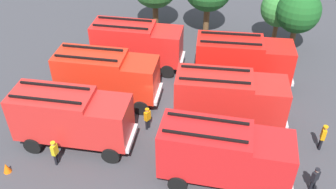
{
  "coord_description": "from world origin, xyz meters",
  "views": [
    {
      "loc": [
        5.87,
        -19.41,
        16.54
      ],
      "look_at": [
        0.0,
        0.0,
        1.4
      ],
      "focal_mm": 39.89,
      "sensor_mm": 36.0,
      "label": 1
    }
  ],
  "objects_px": {
    "fire_truck_5": "(243,59)",
    "tree_2": "(279,9)",
    "firefighter_0": "(147,118)",
    "traffic_cone_0": "(6,168)",
    "firefighter_3": "(315,178)",
    "firefighter_2": "(323,136)",
    "fire_truck_4": "(137,43)",
    "fire_truck_3": "(229,97)",
    "fire_truck_2": "(107,75)",
    "tree_3": "(298,11)",
    "fire_truck_0": "(71,116)",
    "firefighter_1": "(55,152)",
    "fire_truck_1": "(224,153)"
  },
  "relations": [
    {
      "from": "firefighter_0",
      "to": "firefighter_2",
      "type": "distance_m",
      "value": 10.87
    },
    {
      "from": "fire_truck_0",
      "to": "firefighter_2",
      "type": "distance_m",
      "value": 15.21
    },
    {
      "from": "fire_truck_2",
      "to": "tree_3",
      "type": "height_order",
      "value": "tree_3"
    },
    {
      "from": "fire_truck_4",
      "to": "traffic_cone_0",
      "type": "relative_size",
      "value": 11.4
    },
    {
      "from": "firefighter_1",
      "to": "tree_2",
      "type": "relative_size",
      "value": 0.35
    },
    {
      "from": "fire_truck_5",
      "to": "tree_3",
      "type": "distance_m",
      "value": 7.19
    },
    {
      "from": "fire_truck_2",
      "to": "firefighter_2",
      "type": "relative_size",
      "value": 4.11
    },
    {
      "from": "fire_truck_5",
      "to": "tree_3",
      "type": "height_order",
      "value": "tree_3"
    },
    {
      "from": "firefighter_2",
      "to": "firefighter_3",
      "type": "distance_m",
      "value": 3.5
    },
    {
      "from": "fire_truck_1",
      "to": "tree_2",
      "type": "distance_m",
      "value": 17.38
    },
    {
      "from": "fire_truck_1",
      "to": "traffic_cone_0",
      "type": "distance_m",
      "value": 12.45
    },
    {
      "from": "fire_truck_4",
      "to": "traffic_cone_0",
      "type": "xyz_separation_m",
      "value": [
        -3.25,
        -12.92,
        -1.83
      ]
    },
    {
      "from": "fire_truck_4",
      "to": "fire_truck_5",
      "type": "xyz_separation_m",
      "value": [
        8.37,
        -0.0,
        0.0
      ]
    },
    {
      "from": "firefighter_3",
      "to": "fire_truck_5",
      "type": "bearing_deg",
      "value": -19.74
    },
    {
      "from": "fire_truck_3",
      "to": "traffic_cone_0",
      "type": "height_order",
      "value": "fire_truck_3"
    },
    {
      "from": "fire_truck_4",
      "to": "tree_3",
      "type": "distance_m",
      "value": 13.44
    },
    {
      "from": "fire_truck_5",
      "to": "tree_2",
      "type": "xyz_separation_m",
      "value": [
        1.99,
        7.3,
        1.14
      ]
    },
    {
      "from": "traffic_cone_0",
      "to": "fire_truck_0",
      "type": "bearing_deg",
      "value": 51.2
    },
    {
      "from": "firefighter_3",
      "to": "fire_truck_4",
      "type": "bearing_deg",
      "value": 6.55
    },
    {
      "from": "fire_truck_1",
      "to": "firefighter_2",
      "type": "xyz_separation_m",
      "value": [
        5.39,
        4.28,
        -1.13
      ]
    },
    {
      "from": "fire_truck_1",
      "to": "tree_2",
      "type": "bearing_deg",
      "value": 79.45
    },
    {
      "from": "tree_3",
      "to": "fire_truck_5",
      "type": "bearing_deg",
      "value": -120.07
    },
    {
      "from": "traffic_cone_0",
      "to": "tree_2",
      "type": "bearing_deg",
      "value": 56.06
    },
    {
      "from": "fire_truck_0",
      "to": "firefighter_1",
      "type": "distance_m",
      "value": 2.26
    },
    {
      "from": "firefighter_2",
      "to": "traffic_cone_0",
      "type": "xyz_separation_m",
      "value": [
        -17.34,
        -7.24,
        -0.7
      ]
    },
    {
      "from": "firefighter_0",
      "to": "traffic_cone_0",
      "type": "height_order",
      "value": "firefighter_0"
    },
    {
      "from": "fire_truck_4",
      "to": "firefighter_1",
      "type": "bearing_deg",
      "value": -101.32
    },
    {
      "from": "fire_truck_0",
      "to": "firefighter_1",
      "type": "height_order",
      "value": "fire_truck_0"
    },
    {
      "from": "firefighter_3",
      "to": "tree_2",
      "type": "xyz_separation_m",
      "value": [
        -3.24,
        16.45,
        2.4
      ]
    },
    {
      "from": "fire_truck_2",
      "to": "firefighter_1",
      "type": "xyz_separation_m",
      "value": [
        -0.4,
        -6.63,
        -1.2
      ]
    },
    {
      "from": "firefighter_0",
      "to": "firefighter_3",
      "type": "xyz_separation_m",
      "value": [
        10.31,
        -2.14,
        -0.01
      ]
    },
    {
      "from": "fire_truck_5",
      "to": "tree_2",
      "type": "relative_size",
      "value": 1.53
    },
    {
      "from": "fire_truck_3",
      "to": "fire_truck_5",
      "type": "height_order",
      "value": "same"
    },
    {
      "from": "fire_truck_5",
      "to": "firefighter_1",
      "type": "relative_size",
      "value": 4.42
    },
    {
      "from": "tree_2",
      "to": "firefighter_3",
      "type": "bearing_deg",
      "value": -78.84
    },
    {
      "from": "firefighter_2",
      "to": "firefighter_3",
      "type": "bearing_deg",
      "value": 79.67
    },
    {
      "from": "firefighter_2",
      "to": "fire_truck_3",
      "type": "bearing_deg",
      "value": -9.52
    },
    {
      "from": "fire_truck_1",
      "to": "fire_truck_2",
      "type": "bearing_deg",
      "value": 145.71
    },
    {
      "from": "fire_truck_2",
      "to": "fire_truck_3",
      "type": "relative_size",
      "value": 0.99
    },
    {
      "from": "fire_truck_4",
      "to": "tree_3",
      "type": "xyz_separation_m",
      "value": [
        11.88,
        6.07,
        1.61
      ]
    },
    {
      "from": "tree_2",
      "to": "traffic_cone_0",
      "type": "distance_m",
      "value": 24.55
    },
    {
      "from": "fire_truck_1",
      "to": "fire_truck_3",
      "type": "height_order",
      "value": "same"
    },
    {
      "from": "firefighter_1",
      "to": "firefighter_2",
      "type": "xyz_separation_m",
      "value": [
        14.9,
        5.8,
        0.08
      ]
    },
    {
      "from": "fire_truck_1",
      "to": "traffic_cone_0",
      "type": "relative_size",
      "value": 11.31
    },
    {
      "from": "fire_truck_5",
      "to": "firefighter_3",
      "type": "xyz_separation_m",
      "value": [
        5.24,
        -9.15,
        -1.25
      ]
    },
    {
      "from": "fire_truck_4",
      "to": "firefighter_2",
      "type": "xyz_separation_m",
      "value": [
        14.09,
        -5.69,
        -1.13
      ]
    },
    {
      "from": "firefighter_0",
      "to": "firefighter_3",
      "type": "height_order",
      "value": "firefighter_0"
    },
    {
      "from": "firefighter_2",
      "to": "traffic_cone_0",
      "type": "height_order",
      "value": "firefighter_2"
    },
    {
      "from": "fire_truck_0",
      "to": "firefighter_3",
      "type": "height_order",
      "value": "fire_truck_0"
    },
    {
      "from": "firefighter_3",
      "to": "tree_3",
      "type": "distance_m",
      "value": 15.58
    }
  ]
}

